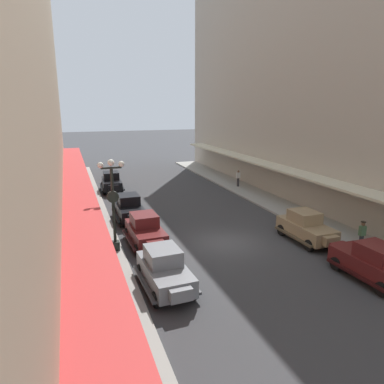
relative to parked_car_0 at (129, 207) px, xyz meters
name	(u,v)px	position (x,y,z in m)	size (l,w,h in m)	color
ground_plane	(225,243)	(4.65, -6.42, -0.94)	(200.00, 200.00, 0.00)	#38383A
sidewalk_left	(97,260)	(-2.85, -6.42, -0.87)	(3.00, 60.00, 0.15)	#99968E
sidewalk_right	(327,228)	(12.15, -6.42, -0.87)	(3.00, 60.00, 0.15)	#99968E
building_row_left	(13,13)	(-5.58, -6.42, 10.94)	(4.30, 60.00, 23.77)	gray
building_row_right	(382,34)	(14.89, -6.42, 11.38)	(4.30, 60.00, 24.66)	#B2A899
parked_car_0	(129,207)	(0.00, 0.00, 0.00)	(2.15, 4.26, 1.84)	black
parked_car_1	(165,268)	(-0.17, -10.25, 0.00)	(2.26, 4.30, 1.84)	slate
parked_car_2	(112,181)	(-0.11, 9.47, 0.00)	(2.30, 4.32, 1.84)	black
parked_car_3	(373,261)	(9.28, -12.83, 0.00)	(2.24, 4.30, 1.84)	#591919
parked_car_4	(145,230)	(0.10, -4.96, 0.00)	(2.25, 4.30, 1.84)	#591919
parked_car_5	(306,226)	(9.46, -7.65, 0.00)	(2.18, 4.28, 1.84)	#997F5B
lamp_post_with_clock	(113,201)	(-1.75, -5.50, 2.04)	(1.42, 0.44, 5.16)	black
fire_hydrant	(294,214)	(11.00, -4.27, -0.38)	(0.24, 0.24, 0.82)	#B21E19
pedestrian_0	(91,234)	(-3.01, -4.75, 0.07)	(0.36, 0.28, 1.67)	#2D2D33
pedestrian_1	(362,235)	(11.31, -10.14, 0.07)	(0.36, 0.28, 1.67)	#2D2D33
pedestrian_2	(238,178)	(12.09, 6.57, 0.05)	(0.36, 0.24, 1.64)	#2D2D33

